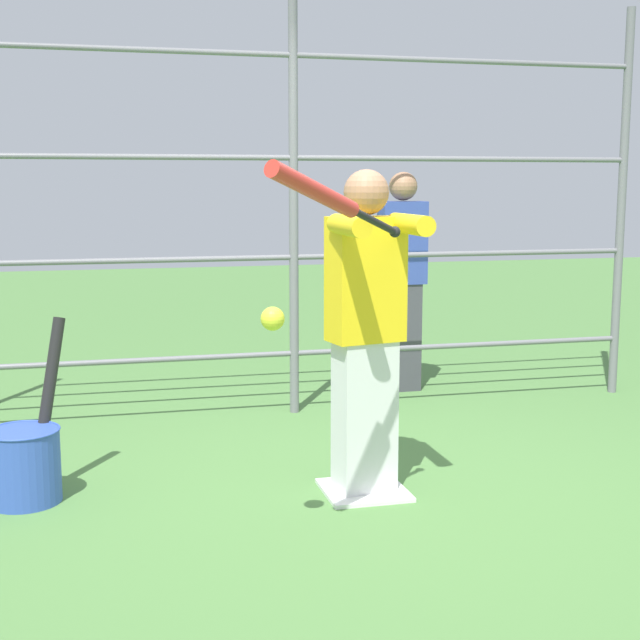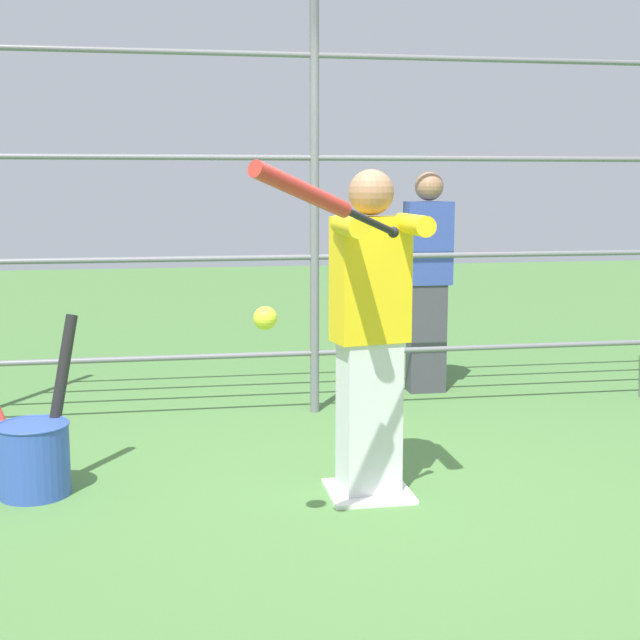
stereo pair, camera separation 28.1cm
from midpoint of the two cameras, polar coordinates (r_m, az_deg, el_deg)
ground_plane at (r=4.47m, az=4.96°, el=-11.01°), size 24.00×24.00×0.00m
home_plate at (r=4.46m, az=4.96°, el=-10.89°), size 0.40×0.40×0.02m
fence_backstop at (r=5.77m, az=1.04°, el=7.18°), size 4.80×0.06×2.70m
batter at (r=4.24m, az=5.16°, el=-0.21°), size 0.40×0.58×1.57m
baseball_bat_swinging at (r=3.35m, az=2.11°, el=7.92°), size 0.70×0.64×0.31m
softball_in_flight at (r=3.53m, az=-1.26°, el=0.10°), size 0.10×0.10×0.10m
bat_bucket at (r=4.58m, az=-16.38°, el=-7.94°), size 0.68×0.68×0.85m
bystander_behind_fence at (r=6.46m, az=8.13°, el=2.62°), size 0.33×0.20×1.59m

